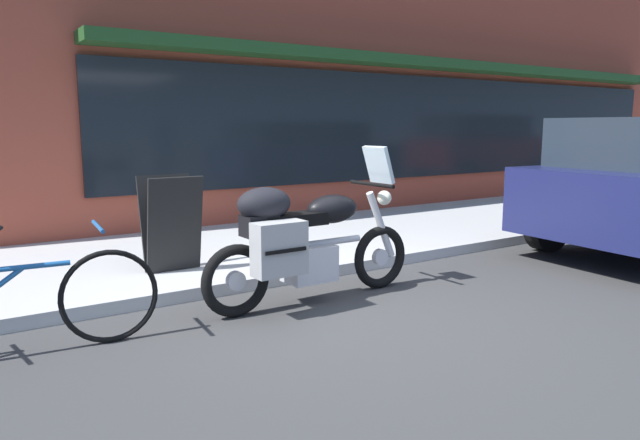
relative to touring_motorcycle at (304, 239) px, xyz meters
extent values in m
plane|color=#393939|center=(0.20, -0.46, -0.60)|extent=(80.00, 80.00, 0.00)
cube|color=brown|center=(5.46, 3.87, 3.24)|extent=(18.53, 0.35, 7.67)
cube|color=black|center=(5.46, 3.67, 0.95)|extent=(12.97, 0.06, 1.80)
cube|color=#1E471E|center=(5.46, 3.45, 2.05)|extent=(12.97, 0.60, 0.16)
cube|color=#B4B4B4|center=(9.20, 2.16, -0.54)|extent=(30.00, 3.07, 0.12)
torus|color=black|center=(0.91, 0.04, -0.29)|extent=(0.62, 0.10, 0.62)
cylinder|color=silver|center=(0.91, 0.04, -0.29)|extent=(0.16, 0.06, 0.16)
torus|color=black|center=(-0.65, 0.03, -0.29)|extent=(0.62, 0.10, 0.62)
cylinder|color=silver|center=(-0.65, 0.03, -0.29)|extent=(0.16, 0.06, 0.16)
cube|color=silver|center=(0.08, 0.03, -0.24)|extent=(0.44, 0.30, 0.32)
cylinder|color=silver|center=(0.13, 0.04, -0.07)|extent=(1.01, 0.07, 0.06)
ellipsoid|color=black|center=(0.33, 0.04, 0.23)|extent=(0.52, 0.29, 0.26)
cube|color=black|center=(-0.09, 0.03, 0.17)|extent=(0.60, 0.25, 0.11)
cube|color=black|center=(-0.42, 0.03, 0.15)|extent=(0.28, 0.22, 0.18)
cylinder|color=silver|center=(0.91, 0.04, 0.03)|extent=(0.35, 0.07, 0.67)
cylinder|color=black|center=(0.79, 0.04, 0.43)|extent=(0.04, 0.62, 0.04)
cube|color=silver|center=(0.87, 0.04, 0.61)|extent=(0.15, 0.32, 0.35)
sphere|color=#EAEACC|center=(0.95, 0.04, 0.29)|extent=(0.14, 0.14, 0.14)
cube|color=#9F9F9F|center=(-0.37, -0.21, -0.01)|extent=(0.44, 0.20, 0.44)
cube|color=black|center=(-0.37, -0.32, -0.01)|extent=(0.37, 0.02, 0.03)
ellipsoid|color=black|center=(-0.37, 0.03, 0.33)|extent=(0.48, 0.33, 0.28)
torus|color=black|center=(-1.66, 0.01, -0.25)|extent=(0.69, 0.11, 0.69)
cylinder|color=#1E5999|center=(-2.21, 0.06, 0.03)|extent=(0.60, 0.10, 0.04)
cylinder|color=#1E5999|center=(-1.71, 0.01, 0.27)|extent=(0.08, 0.48, 0.03)
cylinder|color=black|center=(3.79, 0.21, -0.27)|extent=(0.67, 0.27, 0.66)
cube|color=black|center=(-0.69, 1.29, 0.01)|extent=(0.55, 0.20, 0.96)
cube|color=black|center=(-0.69, 1.51, 0.01)|extent=(0.55, 0.20, 0.96)
camera|label=1|loc=(-2.68, -4.24, 0.97)|focal=32.82mm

